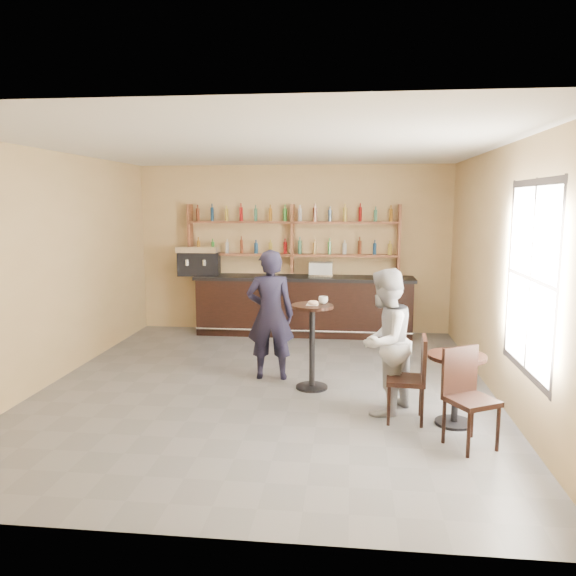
# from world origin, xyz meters

# --- Properties ---
(floor) EXTENTS (7.00, 7.00, 0.00)m
(floor) POSITION_xyz_m (0.00, 0.00, 0.00)
(floor) COLOR #5E5F63
(floor) RESTS_ON ground
(ceiling) EXTENTS (7.00, 7.00, 0.00)m
(ceiling) POSITION_xyz_m (0.00, 0.00, 3.20)
(ceiling) COLOR white
(ceiling) RESTS_ON wall_back
(wall_back) EXTENTS (7.00, 0.00, 7.00)m
(wall_back) POSITION_xyz_m (0.00, 3.50, 1.60)
(wall_back) COLOR tan
(wall_back) RESTS_ON floor
(wall_front) EXTENTS (7.00, 0.00, 7.00)m
(wall_front) POSITION_xyz_m (0.00, -3.50, 1.60)
(wall_front) COLOR tan
(wall_front) RESTS_ON floor
(wall_left) EXTENTS (0.00, 7.00, 7.00)m
(wall_left) POSITION_xyz_m (-3.00, 0.00, 1.60)
(wall_left) COLOR tan
(wall_left) RESTS_ON floor
(wall_right) EXTENTS (0.00, 7.00, 7.00)m
(wall_right) POSITION_xyz_m (3.00, 0.00, 1.60)
(wall_right) COLOR tan
(wall_right) RESTS_ON floor
(window_pane) EXTENTS (0.00, 2.00, 2.00)m
(window_pane) POSITION_xyz_m (2.99, -1.20, 1.70)
(window_pane) COLOR white
(window_pane) RESTS_ON wall_right
(window_frame) EXTENTS (0.04, 1.70, 2.10)m
(window_frame) POSITION_xyz_m (2.99, -1.20, 1.70)
(window_frame) COLOR black
(window_frame) RESTS_ON wall_right
(shelf_unit) EXTENTS (4.00, 0.26, 1.40)m
(shelf_unit) POSITION_xyz_m (0.00, 3.37, 1.81)
(shelf_unit) COLOR brown
(shelf_unit) RESTS_ON wall_back
(liquor_bottles) EXTENTS (3.68, 0.10, 1.00)m
(liquor_bottles) POSITION_xyz_m (0.00, 3.37, 1.98)
(liquor_bottles) COLOR #8C5919
(liquor_bottles) RESTS_ON shelf_unit
(bar_counter) EXTENTS (4.12, 0.80, 1.11)m
(bar_counter) POSITION_xyz_m (0.24, 3.15, 0.56)
(bar_counter) COLOR black
(bar_counter) RESTS_ON floor
(espresso_machine) EXTENTS (0.83, 0.60, 0.55)m
(espresso_machine) POSITION_xyz_m (-1.77, 3.15, 1.39)
(espresso_machine) COLOR black
(espresso_machine) RESTS_ON bar_counter
(pastry_case) EXTENTS (0.47, 0.39, 0.27)m
(pastry_case) POSITION_xyz_m (0.56, 3.15, 1.25)
(pastry_case) COLOR silver
(pastry_case) RESTS_ON bar_counter
(pedestal_table) EXTENTS (0.63, 0.63, 1.15)m
(pedestal_table) POSITION_xyz_m (0.61, 0.02, 0.58)
(pedestal_table) COLOR black
(pedestal_table) RESTS_ON floor
(napkin) EXTENTS (0.17, 0.17, 0.00)m
(napkin) POSITION_xyz_m (0.61, 0.02, 1.15)
(napkin) COLOR white
(napkin) RESTS_ON pedestal_table
(donut) EXTENTS (0.16, 0.16, 0.05)m
(donut) POSITION_xyz_m (0.62, 0.01, 1.18)
(donut) COLOR #B97443
(donut) RESTS_ON napkin
(cup_pedestal) EXTENTS (0.13, 0.13, 0.10)m
(cup_pedestal) POSITION_xyz_m (0.75, 0.12, 1.20)
(cup_pedestal) COLOR white
(cup_pedestal) RESTS_ON pedestal_table
(man_main) EXTENTS (0.70, 0.49, 1.85)m
(man_main) POSITION_xyz_m (-0.01, 0.40, 0.92)
(man_main) COLOR black
(man_main) RESTS_ON floor
(cafe_table) EXTENTS (0.77, 0.77, 0.81)m
(cafe_table) POSITION_xyz_m (2.31, -1.05, 0.41)
(cafe_table) COLOR black
(cafe_table) RESTS_ON floor
(cup_cafe) EXTENTS (0.12, 0.12, 0.09)m
(cup_cafe) POSITION_xyz_m (2.36, -1.05, 0.86)
(cup_cafe) COLOR white
(cup_cafe) RESTS_ON cafe_table
(chair_west) EXTENTS (0.46, 0.46, 0.99)m
(chair_west) POSITION_xyz_m (1.76, -1.00, 0.50)
(chair_west) COLOR black
(chair_west) RESTS_ON floor
(chair_south) EXTENTS (0.60, 0.60, 1.02)m
(chair_south) POSITION_xyz_m (2.36, -1.65, 0.51)
(chair_south) COLOR black
(chair_south) RESTS_ON floor
(patron_second) EXTENTS (0.99, 1.06, 1.73)m
(patron_second) POSITION_xyz_m (1.52, -0.75, 0.87)
(patron_second) COLOR #A9A9AF
(patron_second) RESTS_ON floor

